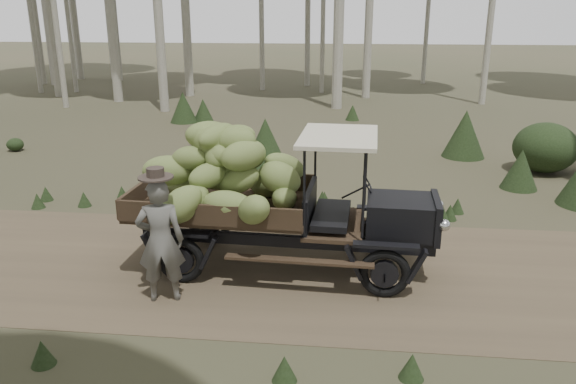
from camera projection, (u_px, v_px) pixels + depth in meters
The scene contains 5 objects.
ground at pixel (245, 267), 8.49m from camera, with size 120.00×120.00×0.00m, color #473D2B.
dirt_track at pixel (245, 267), 8.49m from camera, with size 70.00×4.00×0.01m, color brown.
banana_truck at pixel (252, 184), 8.08m from camera, with size 4.59×2.27×2.23m.
farmer at pixel (160, 239), 7.28m from camera, with size 0.69×0.55×1.83m.
undergrowth at pixel (246, 260), 7.47m from camera, with size 24.20×24.74×1.36m.
Camera 1 is at (1.48, -7.61, 3.70)m, focal length 35.00 mm.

